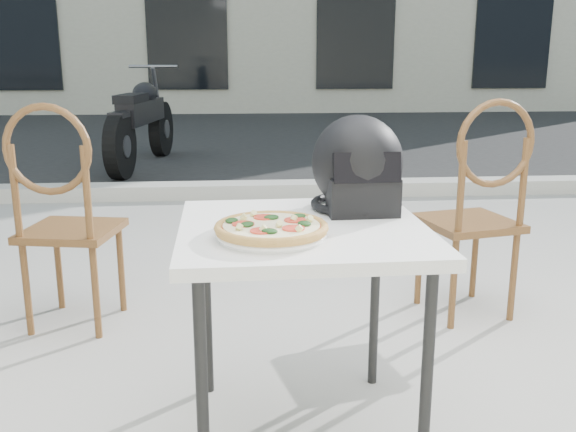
{
  "coord_description": "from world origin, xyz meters",
  "views": [
    {
      "loc": [
        -0.74,
        -2.41,
        1.19
      ],
      "look_at": [
        -0.6,
        -0.66,
        0.75
      ],
      "focal_mm": 40.0,
      "sensor_mm": 36.0,
      "label": 1
    }
  ],
  "objects": [
    {
      "name": "ground",
      "position": [
        0.0,
        0.0,
        0.0
      ],
      "size": [
        80.0,
        80.0,
        0.0
      ],
      "primitive_type": "plane",
      "color": "#9E9C96",
      "rests_on": "ground"
    },
    {
      "name": "street_asphalt",
      "position": [
        0.0,
        7.0,
        0.0
      ],
      "size": [
        30.0,
        8.0,
        0.0
      ],
      "primitive_type": "cube",
      "color": "black",
      "rests_on": "ground"
    },
    {
      "name": "curb",
      "position": [
        0.0,
        3.0,
        0.06
      ],
      "size": [
        30.0,
        0.25,
        0.12
      ],
      "primitive_type": "cube",
      "color": "#AAA89F",
      "rests_on": "ground"
    },
    {
      "name": "cafe_table_main",
      "position": [
        -0.55,
        -0.58,
        0.63
      ],
      "size": [
        0.75,
        0.75,
        0.7
      ],
      "rotation": [
        0.0,
        0.0,
        0.02
      ],
      "color": "white",
      "rests_on": "ground"
    },
    {
      "name": "plate",
      "position": [
        -0.65,
        -0.71,
        0.7
      ],
      "size": [
        0.38,
        0.38,
        0.02
      ],
      "rotation": [
        0.0,
        0.0,
        0.3
      ],
      "color": "white",
      "rests_on": "cafe_table_main"
    },
    {
      "name": "pizza",
      "position": [
        -0.65,
        -0.71,
        0.73
      ],
      "size": [
        0.4,
        0.4,
        0.04
      ],
      "rotation": [
        0.0,
        0.0,
        0.3
      ],
      "color": "#C08F46",
      "rests_on": "plate"
    },
    {
      "name": "helmet",
      "position": [
        -0.35,
        -0.39,
        0.83
      ],
      "size": [
        0.31,
        0.32,
        0.31
      ],
      "rotation": [
        0.0,
        0.0,
        0.04
      ],
      "color": "black",
      "rests_on": "cafe_table_main"
    },
    {
      "name": "cafe_chair_main",
      "position": [
        0.33,
        0.3,
        0.56
      ],
      "size": [
        0.46,
        0.46,
        1.01
      ],
      "rotation": [
        0.0,
        0.0,
        3.37
      ],
      "color": "brown",
      "rests_on": "ground"
    },
    {
      "name": "cafe_chair_side",
      "position": [
        -1.49,
        0.32,
        0.56
      ],
      "size": [
        0.45,
        0.45,
        1.0
      ],
      "rotation": [
        0.0,
        0.0,
        2.96
      ],
      "color": "brown",
      "rests_on": "ground"
    },
    {
      "name": "motorcycle",
      "position": [
        -1.76,
        4.64,
        0.47
      ],
      "size": [
        0.59,
        2.15,
        1.08
      ],
      "rotation": [
        0.0,
        0.0,
        -0.15
      ],
      "color": "black",
      "rests_on": "street_asphalt"
    }
  ]
}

